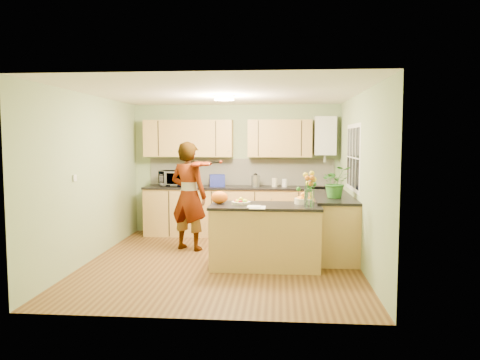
{
  "coord_description": "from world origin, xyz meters",
  "views": [
    {
      "loc": [
        0.83,
        -6.84,
        1.84
      ],
      "look_at": [
        0.22,
        0.5,
        1.19
      ],
      "focal_mm": 35.0,
      "sensor_mm": 36.0,
      "label": 1
    }
  ],
  "objects": [
    {
      "name": "boiler",
      "position": [
        1.7,
        2.09,
        1.9
      ],
      "size": [
        0.4,
        0.3,
        0.86
      ],
      "color": "white",
      "rests_on": "wall_back"
    },
    {
      "name": "blue_box",
      "position": [
        -0.34,
        1.98,
        1.05
      ],
      "size": [
        0.32,
        0.26,
        0.23
      ],
      "primitive_type": "cube",
      "rotation": [
        0.0,
        0.0,
        0.2
      ],
      "color": "navy",
      "rests_on": "back_counter"
    },
    {
      "name": "right_counter",
      "position": [
        1.7,
        0.85,
        0.47
      ],
      "size": [
        0.62,
        2.24,
        0.94
      ],
      "color": "#AE8545",
      "rests_on": "floor"
    },
    {
      "name": "fruit_dish",
      "position": [
        0.3,
        -0.21,
        0.94
      ],
      "size": [
        0.27,
        0.27,
        0.1
      ],
      "color": "beige",
      "rests_on": "peninsula_island"
    },
    {
      "name": "ceiling",
      "position": [
        0.0,
        0.0,
        2.5
      ],
      "size": [
        4.0,
        4.5,
        0.02
      ],
      "primitive_type": "cube",
      "color": "white",
      "rests_on": "wall_back"
    },
    {
      "name": "wall_back",
      "position": [
        0.0,
        2.25,
        1.25
      ],
      "size": [
        4.0,
        0.02,
        2.5
      ],
      "primitive_type": "cube",
      "color": "#92A878",
      "rests_on": "floor"
    },
    {
      "name": "orange_bag",
      "position": [
        -0.02,
        -0.16,
        0.99
      ],
      "size": [
        0.25,
        0.21,
        0.18
      ],
      "primitive_type": "ellipsoid",
      "rotation": [
        0.0,
        0.0,
        0.04
      ],
      "color": "orange",
      "rests_on": "peninsula_island"
    },
    {
      "name": "wall_front",
      "position": [
        0.0,
        -2.25,
        1.25
      ],
      "size": [
        4.0,
        0.02,
        2.5
      ],
      "primitive_type": "cube",
      "color": "#92A878",
      "rests_on": "floor"
    },
    {
      "name": "potted_plant",
      "position": [
        1.7,
        0.35,
        1.19
      ],
      "size": [
        0.52,
        0.48,
        0.49
      ],
      "primitive_type": "imported",
      "rotation": [
        0.0,
        0.0,
        0.25
      ],
      "color": "#2D6D24",
      "rests_on": "right_counter"
    },
    {
      "name": "peninsula_island",
      "position": [
        0.65,
        -0.21,
        0.45
      ],
      "size": [
        1.57,
        0.81,
        0.9
      ],
      "color": "#AE8545",
      "rests_on": "floor"
    },
    {
      "name": "orange_bowl",
      "position": [
        1.2,
        -0.06,
        0.97
      ],
      "size": [
        0.27,
        0.27,
        0.16
      ],
      "color": "beige",
      "rests_on": "peninsula_island"
    },
    {
      "name": "wall_right",
      "position": [
        2.0,
        0.0,
        1.25
      ],
      "size": [
        0.02,
        4.5,
        2.5
      ],
      "primitive_type": "cube",
      "color": "#92A878",
      "rests_on": "floor"
    },
    {
      "name": "papers",
      "position": [
        0.55,
        -0.51,
        0.91
      ],
      "size": [
        0.22,
        0.3,
        0.01
      ],
      "primitive_type": "cube",
      "color": "white",
      "rests_on": "peninsula_island"
    },
    {
      "name": "light_switch",
      "position": [
        -1.99,
        -0.6,
        1.3
      ],
      "size": [
        0.02,
        0.09,
        0.09
      ],
      "primitive_type": "cube",
      "color": "white",
      "rests_on": "wall_left"
    },
    {
      "name": "window_right",
      "position": [
        1.99,
        0.6,
        1.55
      ],
      "size": [
        0.01,
        1.3,
        1.05
      ],
      "color": "white",
      "rests_on": "wall_right"
    },
    {
      "name": "ceiling_lamp",
      "position": [
        0.0,
        0.3,
        2.46
      ],
      "size": [
        0.3,
        0.3,
        0.07
      ],
      "color": "#FFEABF",
      "rests_on": "ceiling"
    },
    {
      "name": "floor",
      "position": [
        0.0,
        0.0,
        0.0
      ],
      "size": [
        4.5,
        4.5,
        0.0
      ],
      "primitive_type": "plane",
      "color": "#503017",
      "rests_on": "ground"
    },
    {
      "name": "jar_white",
      "position": [
        0.95,
        1.95,
        1.02
      ],
      "size": [
        0.12,
        0.12,
        0.15
      ],
      "primitive_type": "cylinder",
      "rotation": [
        0.0,
        0.0,
        0.24
      ],
      "color": "white",
      "rests_on": "back_counter"
    },
    {
      "name": "flower_vase",
      "position": [
        1.25,
        -0.39,
        1.26
      ],
      "size": [
        0.29,
        0.29,
        0.53
      ],
      "rotation": [
        0.0,
        0.0,
        -0.31
      ],
      "color": "silver",
      "rests_on": "peninsula_island"
    },
    {
      "name": "back_counter",
      "position": [
        0.1,
        1.95,
        0.47
      ],
      "size": [
        3.64,
        0.62,
        0.94
      ],
      "color": "#AE8545",
      "rests_on": "floor"
    },
    {
      "name": "microwave",
      "position": [
        -1.14,
        1.93,
        1.09
      ],
      "size": [
        0.59,
        0.45,
        0.3
      ],
      "primitive_type": "imported",
      "rotation": [
        0.0,
        0.0,
        -0.17
      ],
      "color": "white",
      "rests_on": "back_counter"
    },
    {
      "name": "violinist",
      "position": [
        -0.65,
        0.74,
        0.9
      ],
      "size": [
        0.77,
        0.65,
        1.8
      ],
      "primitive_type": "imported",
      "rotation": [
        0.0,
        0.0,
        2.75
      ],
      "color": "#E7B68D",
      "rests_on": "floor"
    },
    {
      "name": "wall_left",
      "position": [
        -2.0,
        0.0,
        1.25
      ],
      "size": [
        0.02,
        4.5,
        2.5
      ],
      "primitive_type": "cube",
      "color": "#92A878",
      "rests_on": "floor"
    },
    {
      "name": "splashback",
      "position": [
        0.1,
        2.23,
        1.2
      ],
      "size": [
        3.6,
        0.02,
        0.52
      ],
      "primitive_type": "cube",
      "color": "beige",
      "rests_on": "back_counter"
    },
    {
      "name": "upper_cabinets",
      "position": [
        -0.18,
        2.08,
        1.85
      ],
      "size": [
        3.2,
        0.34,
        0.7
      ],
      "color": "#AE8545",
      "rests_on": "wall_back"
    },
    {
      "name": "violin",
      "position": [
        -0.45,
        0.52,
        1.44
      ],
      "size": [
        0.71,
        0.61,
        0.18
      ],
      "primitive_type": null,
      "rotation": [
        0.17,
        0.0,
        -0.61
      ],
      "color": "#570905",
      "rests_on": "violinist"
    },
    {
      "name": "jar_cream",
      "position": [
        0.76,
        1.96,
        1.02
      ],
      "size": [
        0.11,
        0.11,
        0.16
      ],
      "primitive_type": "cylinder",
      "rotation": [
        0.0,
        0.0,
        0.05
      ],
      "color": "beige",
      "rests_on": "back_counter"
    },
    {
      "name": "kettle",
      "position": [
        0.4,
        1.95,
        1.06
      ],
      "size": [
        0.16,
        0.16,
        0.3
      ],
      "rotation": [
        0.0,
        0.0,
        -0.09
      ],
      "color": "#B8B8BD",
      "rests_on": "back_counter"
    }
  ]
}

